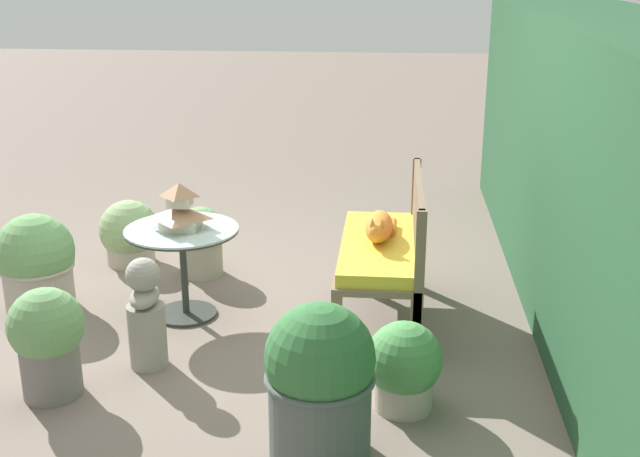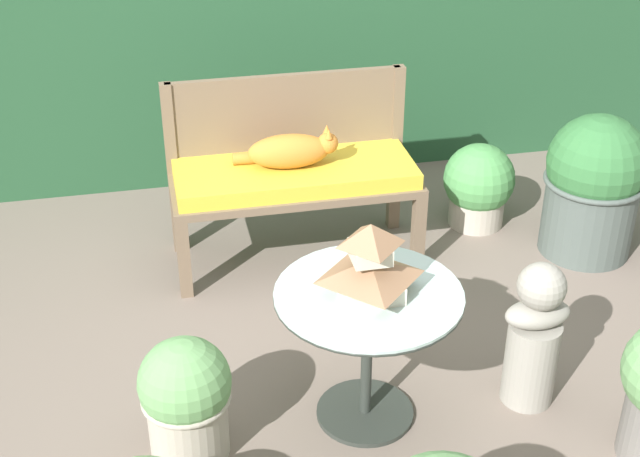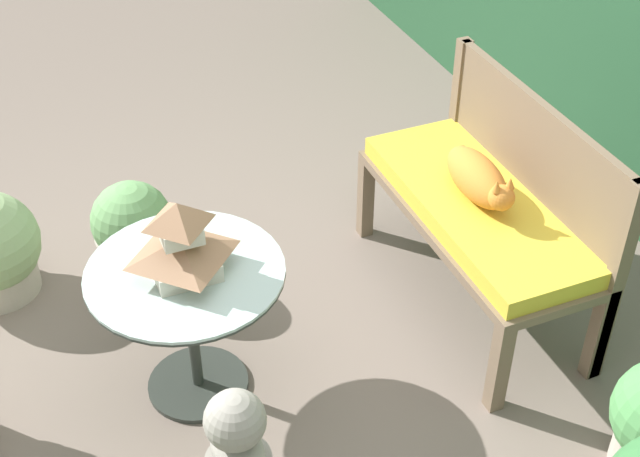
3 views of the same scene
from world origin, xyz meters
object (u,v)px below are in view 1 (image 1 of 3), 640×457
potted_plant_patio_mid (404,367)px  garden_bust (146,314)px  patio_table (183,247)px  potted_plant_hedge_corner (320,382)px  cat (380,227)px  pagoda_birdhouse (180,209)px  potted_plant_path_edge (36,263)px  potted_plant_table_near (130,234)px  potted_plant_bench_left (201,240)px  potted_plant_bench_right (48,339)px  garden_bench (379,253)px

potted_plant_patio_mid → garden_bust: bearing=-102.5°
patio_table → potted_plant_hedge_corner: 1.75m
patio_table → potted_plant_hedge_corner: bearing=34.6°
cat → potted_plant_hedge_corner: size_ratio=0.68×
pagoda_birdhouse → potted_plant_patio_mid: size_ratio=0.65×
patio_table → garden_bust: (0.67, -0.04, -0.15)m
pagoda_birdhouse → potted_plant_path_edge: bearing=-91.8°
garden_bust → potted_plant_table_near: 1.67m
cat → patio_table: (0.07, -1.22, -0.15)m
potted_plant_path_edge → potted_plant_bench_left: potted_plant_path_edge is taller
garden_bust → potted_plant_bench_right: bearing=-51.4°
potted_plant_bench_right → potted_plant_patio_mid: bearing=91.3°
patio_table → potted_plant_bench_right: 1.13m
garden_bench → garden_bust: (0.72, -1.26, -0.13)m
patio_table → garden_bust: size_ratio=1.10×
pagoda_birdhouse → garden_bust: bearing=-3.4°
pagoda_birdhouse → potted_plant_bench_left: size_ratio=0.60×
cat → potted_plant_patio_mid: bearing=10.8°
potted_plant_patio_mid → potted_plant_path_edge: size_ratio=0.73×
potted_plant_patio_mid → garden_bench: bearing=-171.6°
potted_plant_table_near → potted_plant_bench_left: potted_plant_bench_left is taller
garden_bench → potted_plant_patio_mid: 1.07m
potted_plant_table_near → potted_plant_bench_right: 1.92m
pagoda_birdhouse → potted_plant_patio_mid: pagoda_birdhouse is taller
garden_bench → cat: 0.17m
potted_plant_path_edge → potted_plant_bench_left: size_ratio=1.26×
garden_bench → pagoda_birdhouse: 1.25m
potted_plant_patio_mid → potted_plant_table_near: size_ratio=0.97×
patio_table → potted_plant_patio_mid: (0.99, 1.38, -0.23)m
garden_bench → patio_table: size_ratio=1.72×
potted_plant_bench_left → garden_bust: bearing=0.8°
cat → potted_plant_hedge_corner: 1.54m
garden_bust → potted_plant_path_edge: bearing=-129.0°
potted_plant_path_edge → potted_plant_bench_right: 1.18m
potted_plant_bench_right → potted_plant_hedge_corner: size_ratio=0.79×
patio_table → potted_plant_hedge_corner: size_ratio=0.95×
cat → potted_plant_bench_left: size_ratio=1.01×
patio_table → potted_plant_bench_left: size_ratio=1.41×
potted_plant_patio_mid → potted_plant_path_edge: 2.57m
potted_plant_hedge_corner → pagoda_birdhouse: bearing=-145.4°
pagoda_birdhouse → potted_plant_bench_right: 1.19m
patio_table → potted_plant_path_edge: 0.99m
cat → potted_plant_path_edge: (0.04, -2.20, -0.30)m
potted_plant_table_near → patio_table: bearing=36.2°
pagoda_birdhouse → potted_plant_bench_right: bearing=-23.7°
garden_bust → potted_plant_path_edge: 1.17m
garden_bust → potted_plant_path_edge: garden_bust is taller
potted_plant_patio_mid → potted_plant_path_edge: (-1.02, -2.36, 0.08)m
pagoda_birdhouse → potted_plant_table_near: bearing=-143.8°
patio_table → potted_plant_patio_mid: 1.71m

